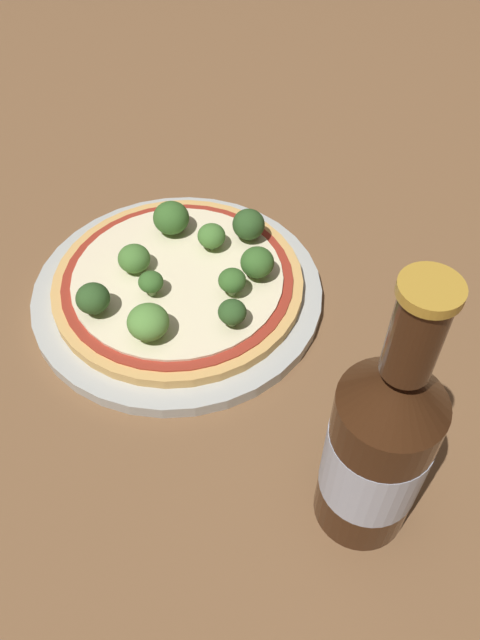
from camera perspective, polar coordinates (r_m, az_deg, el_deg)
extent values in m
plane|color=brown|center=(0.58, -4.84, 1.36)|extent=(3.00, 3.00, 0.00)
cylinder|color=#B2B7B2|center=(0.58, -5.69, 2.56)|extent=(0.27, 0.27, 0.01)
cylinder|color=tan|center=(0.58, -5.67, 3.42)|extent=(0.23, 0.23, 0.01)
cylinder|color=maroon|center=(0.57, -5.71, 3.82)|extent=(0.21, 0.21, 0.00)
cylinder|color=beige|center=(0.57, -5.72, 3.91)|extent=(0.19, 0.19, 0.00)
cylinder|color=#7A9E5B|center=(0.55, -13.08, 1.07)|extent=(0.01, 0.01, 0.01)
ellipsoid|color=#2D5123|center=(0.54, -13.30, 1.94)|extent=(0.03, 0.03, 0.03)
cylinder|color=#7A9E5B|center=(0.55, -8.05, 2.75)|extent=(0.01, 0.01, 0.01)
ellipsoid|color=#386628|center=(0.55, -8.16, 3.48)|extent=(0.02, 0.02, 0.02)
cylinder|color=#7A9E5B|center=(0.55, -0.71, 2.82)|extent=(0.01, 0.01, 0.01)
ellipsoid|color=#386628|center=(0.54, -0.72, 3.64)|extent=(0.02, 0.02, 0.02)
cylinder|color=#7A9E5B|center=(0.59, -2.53, 6.91)|extent=(0.01, 0.01, 0.01)
ellipsoid|color=#477A33|center=(0.59, -2.56, 7.68)|extent=(0.03, 0.03, 0.02)
cylinder|color=#7A9E5B|center=(0.56, 1.56, 4.37)|extent=(0.01, 0.01, 0.01)
ellipsoid|color=#386628|center=(0.55, 1.59, 5.30)|extent=(0.03, 0.03, 0.03)
cylinder|color=#7A9E5B|center=(0.60, 0.78, 7.82)|extent=(0.01, 0.01, 0.01)
ellipsoid|color=#2D5123|center=(0.59, 0.79, 8.74)|extent=(0.03, 0.03, 0.03)
cylinder|color=#7A9E5B|center=(0.61, -6.21, 8.36)|extent=(0.01, 0.01, 0.01)
ellipsoid|color=#386628|center=(0.60, -6.31, 9.28)|extent=(0.03, 0.03, 0.03)
cylinder|color=#7A9E5B|center=(0.52, -0.71, -0.03)|extent=(0.01, 0.01, 0.01)
ellipsoid|color=#2D5123|center=(0.52, -0.72, 0.74)|extent=(0.02, 0.02, 0.02)
cylinder|color=#7A9E5B|center=(0.52, -8.27, -1.05)|extent=(0.01, 0.01, 0.01)
ellipsoid|color=#568E3D|center=(0.51, -8.42, -0.17)|extent=(0.03, 0.03, 0.03)
cylinder|color=#7A9E5B|center=(0.58, -9.51, 4.88)|extent=(0.01, 0.01, 0.01)
ellipsoid|color=#477A33|center=(0.57, -9.64, 5.60)|extent=(0.03, 0.03, 0.02)
cylinder|color=#381E0F|center=(0.42, 12.11, -12.50)|extent=(0.06, 0.06, 0.14)
cylinder|color=#B2BCD1|center=(0.41, 12.17, -12.32)|extent=(0.07, 0.07, 0.06)
cone|color=#381E0F|center=(0.35, 14.30, -5.88)|extent=(0.06, 0.06, 0.03)
cylinder|color=#381E0F|center=(0.31, 15.79, -1.28)|extent=(0.03, 0.03, 0.06)
cylinder|color=#B7892D|center=(0.29, 17.05, 2.64)|extent=(0.03, 0.03, 0.01)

